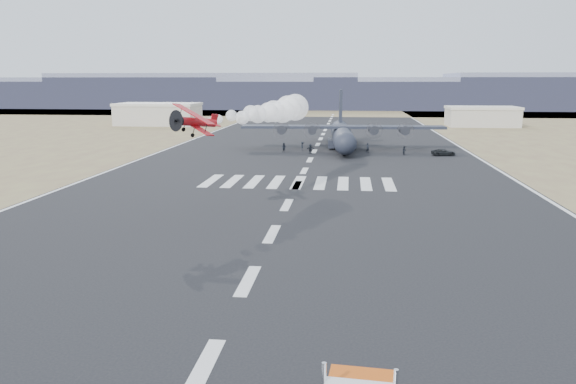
% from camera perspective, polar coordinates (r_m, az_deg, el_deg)
% --- Properties ---
extents(ground, '(500.00, 500.00, 0.00)m').
position_cam_1_polar(ground, '(28.19, -8.63, -17.32)').
color(ground, black).
rests_on(ground, ground).
extents(scrub_far, '(500.00, 80.00, 0.00)m').
position_cam_1_polar(scrub_far, '(254.33, 4.77, 8.18)').
color(scrub_far, brown).
rests_on(scrub_far, ground).
extents(runway_markings, '(60.00, 260.00, 0.01)m').
position_cam_1_polar(runway_markings, '(85.21, 1.67, 2.18)').
color(runway_markings, silver).
rests_on(runway_markings, ground).
extents(ridge_seg_b, '(150.00, 50.00, 15.00)m').
position_cam_1_polar(ridge_seg_b, '(315.12, -19.75, 9.51)').
color(ridge_seg_b, slate).
rests_on(ridge_seg_b, ground).
extents(ridge_seg_c, '(150.00, 50.00, 17.00)m').
position_cam_1_polar(ridge_seg_c, '(292.83, -8.06, 10.17)').
color(ridge_seg_c, slate).
rests_on(ridge_seg_c, ground).
extents(ridge_seg_d, '(150.00, 50.00, 13.00)m').
position_cam_1_polar(ridge_seg_d, '(284.05, 4.96, 9.80)').
color(ridge_seg_d, slate).
rests_on(ridge_seg_d, ground).
extents(ridge_seg_e, '(150.00, 50.00, 15.00)m').
position_cam_1_polar(ridge_seg_e, '(289.88, 18.10, 9.52)').
color(ridge_seg_e, slate).
rests_on(ridge_seg_e, ground).
extents(hangar_left, '(24.50, 14.50, 6.70)m').
position_cam_1_polar(hangar_left, '(179.06, -13.02, 7.75)').
color(hangar_left, '#AEA89B').
rests_on(hangar_left, ground).
extents(hangar_right, '(20.50, 12.50, 5.90)m').
position_cam_1_polar(hangar_right, '(178.58, 19.11, 7.28)').
color(hangar_right, '#AEA89B').
rests_on(hangar_right, ground).
extents(aerobatic_biplane, '(5.43, 5.32, 3.05)m').
position_cam_1_polar(aerobatic_biplane, '(55.04, -9.42, 7.08)').
color(aerobatic_biplane, '#B41D0C').
extents(smoke_trail, '(8.78, 23.09, 3.58)m').
position_cam_1_polar(smoke_trail, '(72.61, -0.66, 8.32)').
color(smoke_trail, white).
extents(transport_aircraft, '(39.97, 32.90, 11.54)m').
position_cam_1_polar(transport_aircraft, '(113.84, 5.52, 5.92)').
color(transport_aircraft, '#212431').
rests_on(transport_aircraft, ground).
extents(support_vehicle, '(4.56, 2.70, 1.19)m').
position_cam_1_polar(support_vehicle, '(106.44, 15.54, 3.91)').
color(support_vehicle, black).
rests_on(support_vehicle, ground).
extents(crew_a, '(0.72, 0.79, 1.75)m').
position_cam_1_polar(crew_a, '(110.64, 5.53, 4.68)').
color(crew_a, black).
rests_on(crew_a, ground).
extents(crew_b, '(1.01, 0.83, 1.79)m').
position_cam_1_polar(crew_b, '(107.24, -0.41, 4.53)').
color(crew_b, black).
rests_on(crew_b, ground).
extents(crew_c, '(0.69, 1.16, 1.69)m').
position_cam_1_polar(crew_c, '(110.18, 1.47, 4.68)').
color(crew_c, black).
rests_on(crew_c, ground).
extents(crew_d, '(1.22, 0.96, 1.85)m').
position_cam_1_polar(crew_d, '(109.93, 5.25, 4.67)').
color(crew_d, black).
rests_on(crew_d, ground).
extents(crew_e, '(0.73, 0.89, 1.57)m').
position_cam_1_polar(crew_e, '(103.64, 5.71, 4.18)').
color(crew_e, black).
rests_on(crew_e, ground).
extents(crew_f, '(1.73, 1.23, 1.80)m').
position_cam_1_polar(crew_f, '(105.27, 2.29, 4.40)').
color(crew_f, black).
rests_on(crew_f, ground).
extents(crew_g, '(0.88, 0.85, 1.87)m').
position_cam_1_polar(crew_g, '(107.49, 8.10, 4.46)').
color(crew_g, black).
rests_on(crew_g, ground).
extents(crew_h, '(0.81, 0.93, 1.64)m').
position_cam_1_polar(crew_h, '(105.49, 11.72, 4.14)').
color(crew_h, black).
rests_on(crew_h, ground).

